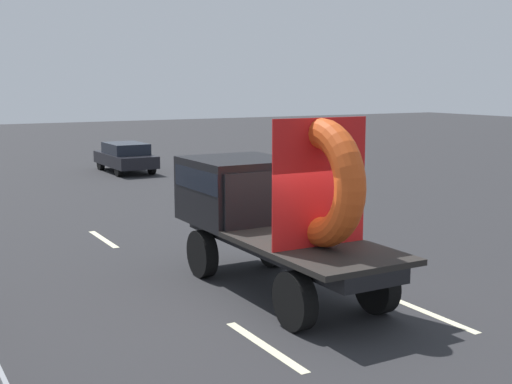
# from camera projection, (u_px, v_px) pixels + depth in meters

# --- Properties ---
(ground_plane) EXTENTS (120.00, 120.00, 0.00)m
(ground_plane) POSITION_uv_depth(u_px,v_px,m) (312.00, 305.00, 12.40)
(ground_plane) COLOR #28282B
(flatbed_truck) EXTENTS (2.02, 5.69, 3.41)m
(flatbed_truck) POSITION_uv_depth(u_px,v_px,m) (264.00, 202.00, 13.41)
(flatbed_truck) COLOR black
(flatbed_truck) RESTS_ON ground_plane
(distant_sedan) EXTENTS (1.74, 4.06, 1.32)m
(distant_sedan) POSITION_uv_depth(u_px,v_px,m) (126.00, 156.00, 30.68)
(distant_sedan) COLOR black
(distant_sedan) RESTS_ON ground_plane
(lane_dash_left_near) EXTENTS (0.16, 2.30, 0.01)m
(lane_dash_left_near) POSITION_uv_depth(u_px,v_px,m) (265.00, 346.00, 10.45)
(lane_dash_left_near) COLOR beige
(lane_dash_left_near) RESTS_ON ground_plane
(lane_dash_left_far) EXTENTS (0.16, 2.15, 0.01)m
(lane_dash_left_far) POSITION_uv_depth(u_px,v_px,m) (103.00, 239.00, 17.58)
(lane_dash_left_far) COLOR beige
(lane_dash_left_far) RESTS_ON ground_plane
(lane_dash_right_near) EXTENTS (0.16, 2.86, 0.01)m
(lane_dash_right_near) POSITION_uv_depth(u_px,v_px,m) (417.00, 308.00, 12.19)
(lane_dash_right_near) COLOR beige
(lane_dash_right_near) RESTS_ON ground_plane
(lane_dash_right_far) EXTENTS (0.16, 2.62, 0.01)m
(lane_dash_right_far) POSITION_uv_depth(u_px,v_px,m) (213.00, 225.00, 19.39)
(lane_dash_right_far) COLOR beige
(lane_dash_right_far) RESTS_ON ground_plane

